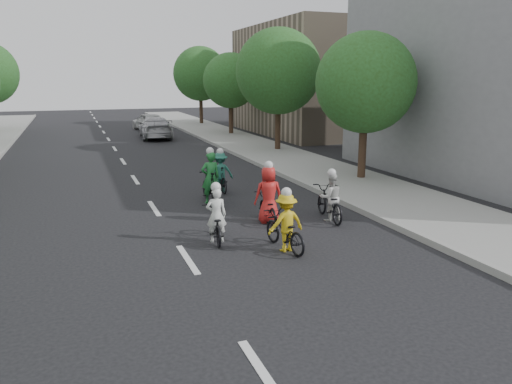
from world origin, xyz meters
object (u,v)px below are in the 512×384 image
cyclist_2 (216,222)px  follow_car_trail (149,121)px  cyclist_3 (285,227)px  cyclist_4 (220,175)px  cyclist_1 (330,201)px  follow_car_lead (155,128)px  cyclist_0 (210,183)px  cyclist_5 (268,201)px

cyclist_2 → follow_car_trail: bearing=-86.5°
cyclist_3 → cyclist_4: 6.78m
cyclist_1 → cyclist_4: 5.18m
cyclist_2 → follow_car_lead: size_ratio=0.34×
cyclist_3 → cyclist_4: (0.31, 6.77, 0.05)m
cyclist_0 → cyclist_3: 5.33m
cyclist_4 → follow_car_lead: 17.93m
cyclist_5 → cyclist_3: bearing=83.5°
cyclist_2 → follow_car_trail: 29.15m
cyclist_3 → follow_car_lead: 24.71m
cyclist_1 → follow_car_lead: cyclist_1 is taller
cyclist_4 → follow_car_lead: size_ratio=0.32×
cyclist_1 → cyclist_2: bearing=18.2°
cyclist_5 → follow_car_trail: cyclist_5 is taller
follow_car_lead → follow_car_trail: bearing=-89.8°
cyclist_1 → cyclist_3: size_ratio=1.08×
cyclist_2 → follow_car_lead: (2.20, 23.43, 0.23)m
follow_car_lead → cyclist_2: bearing=88.5°
cyclist_4 → cyclist_3: bearing=85.9°
cyclist_2 → cyclist_4: cyclist_4 is taller
cyclist_1 → cyclist_5: (-1.81, 0.44, 0.07)m
cyclist_5 → cyclist_0: bearing=-65.9°
cyclist_3 → follow_car_trail: (1.15, 30.31, 0.14)m
cyclist_0 → cyclist_5: size_ratio=1.04×
cyclist_1 → follow_car_lead: (-1.53, 22.70, 0.17)m
cyclist_3 → follow_car_trail: 30.33m
cyclist_5 → follow_car_trail: bearing=-86.0°
cyclist_4 → cyclist_1: bearing=111.4°
cyclist_5 → cyclist_4: bearing=-82.0°
cyclist_3 → cyclist_2: bearing=-49.5°
cyclist_0 → cyclist_1: bearing=128.9°
cyclist_4 → follow_car_lead: (0.47, 17.93, 0.11)m
cyclist_0 → cyclist_2: bearing=75.6°
cyclist_0 → cyclist_5: cyclist_0 is taller
cyclist_0 → follow_car_trail: 25.05m
cyclist_2 → follow_car_trail: cyclist_2 is taller
cyclist_3 → cyclist_5: cyclist_5 is taller
cyclist_4 → cyclist_5: cyclist_5 is taller
cyclist_2 → cyclist_3: cyclist_3 is taller
cyclist_4 → follow_car_lead: cyclist_4 is taller
cyclist_5 → follow_car_lead: cyclist_5 is taller
cyclist_4 → follow_car_trail: cyclist_4 is taller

